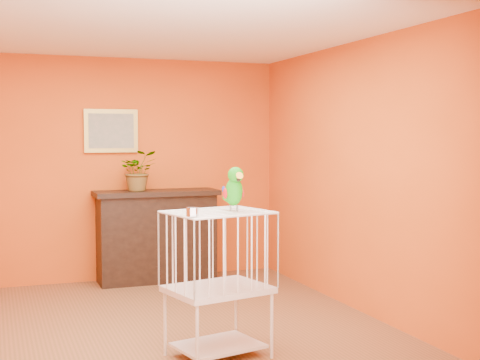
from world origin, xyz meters
name	(u,v)px	position (x,y,z in m)	size (l,w,h in m)	color
ground	(157,332)	(0.00, 0.00, 0.00)	(4.50, 4.50, 0.00)	brown
room_shell	(155,148)	(0.00, 0.00, 1.58)	(4.50, 4.50, 4.50)	#D25113
console_cabinet	(157,236)	(0.48, 2.00, 0.53)	(1.43, 0.51, 1.06)	black
potted_plant	(138,175)	(0.27, 2.01, 1.24)	(0.42, 0.46, 0.36)	#26722D
framed_picture	(111,131)	(0.00, 2.22, 1.75)	(0.62, 0.04, 0.50)	gold
birdcage	(218,282)	(0.29, -0.81, 0.58)	(0.83, 0.70, 1.12)	silver
feed_cup	(192,212)	(0.02, -1.05, 1.15)	(0.09, 0.09, 0.06)	silver
parrot	(234,189)	(0.42, -0.82, 1.29)	(0.16, 0.30, 0.34)	#59544C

